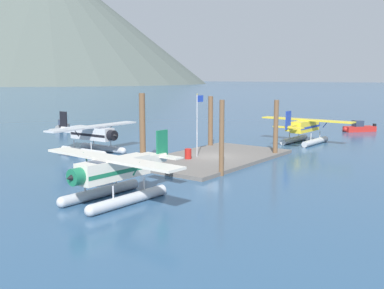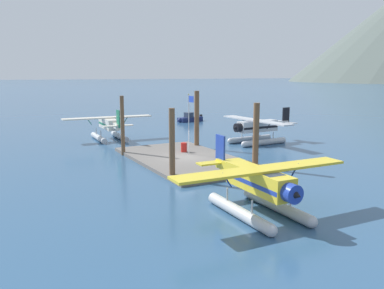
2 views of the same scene
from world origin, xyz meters
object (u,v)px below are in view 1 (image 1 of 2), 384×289
object	(u,v)px
flagpole	(198,117)
seaplane_cream_port_aft	(114,175)
boat_grey_open_north	(63,127)
boat_red_open_se	(359,128)
fuel_drum	(188,154)
seaplane_yellow_stbd_aft	(305,129)
seaplane_silver_bow_left	(93,137)

from	to	relation	value
flagpole	seaplane_cream_port_aft	distance (m)	14.07
seaplane_cream_port_aft	boat_grey_open_north	size ratio (longest dim) A/B	2.55
seaplane_cream_port_aft	boat_red_open_se	world-z (taller)	seaplane_cream_port_aft
seaplane_cream_port_aft	boat_grey_open_north	distance (m)	37.38
fuel_drum	seaplane_cream_port_aft	size ratio (longest dim) A/B	0.08
seaplane_yellow_stbd_aft	seaplane_cream_port_aft	size ratio (longest dim) A/B	1.00
seaplane_silver_bow_left	boat_red_open_se	distance (m)	36.37
seaplane_silver_bow_left	boat_grey_open_north	size ratio (longest dim) A/B	2.55
flagpole	seaplane_silver_bow_left	xyz separation A→B (m)	(-3.21, 10.21, -2.21)
seaplane_silver_bow_left	seaplane_cream_port_aft	world-z (taller)	same
flagpole	seaplane_cream_port_aft	bearing A→B (deg)	-164.75
fuel_drum	flagpole	bearing A→B (deg)	-3.79
boat_grey_open_north	flagpole	bearing A→B (deg)	-103.22
seaplane_silver_bow_left	boat_red_open_se	xyz separation A→B (m)	(32.89, -15.49, -1.09)
seaplane_yellow_stbd_aft	seaplane_cream_port_aft	distance (m)	28.51
fuel_drum	seaplane_cream_port_aft	distance (m)	12.69
fuel_drum	seaplane_yellow_stbd_aft	xyz separation A→B (m)	(16.41, -3.76, 0.84)
fuel_drum	seaplane_silver_bow_left	distance (m)	10.34
seaplane_silver_bow_left	boat_grey_open_north	distance (m)	20.26
flagpole	fuel_drum	bearing A→B (deg)	176.21
flagpole	boat_grey_open_north	size ratio (longest dim) A/B	1.36
fuel_drum	seaplane_silver_bow_left	bearing A→B (deg)	100.61
fuel_drum	seaplane_yellow_stbd_aft	bearing A→B (deg)	-12.91
flagpole	fuel_drum	world-z (taller)	flagpole
seaplane_silver_bow_left	seaplane_yellow_stbd_aft	world-z (taller)	same
fuel_drum	boat_red_open_se	bearing A→B (deg)	-9.81
boat_grey_open_north	boat_red_open_se	world-z (taller)	same
flagpole	boat_red_open_se	world-z (taller)	flagpole
seaplane_silver_bow_left	boat_grey_open_north	xyz separation A→B (m)	(9.77, 17.71, -1.09)
flagpole	fuel_drum	distance (m)	3.32
seaplane_silver_bow_left	seaplane_cream_port_aft	size ratio (longest dim) A/B	1.00
boat_grey_open_north	fuel_drum	bearing A→B (deg)	-105.79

